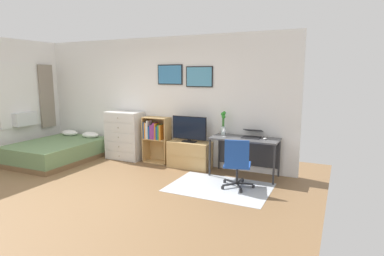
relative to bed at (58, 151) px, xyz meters
name	(u,v)px	position (x,y,z in m)	size (l,w,h in m)	color
ground_plane	(79,195)	(2.00, -1.39, -0.22)	(7.20, 7.20, 0.00)	brown
wall_back_with_posters	(158,100)	(2.01, 1.04, 1.14)	(6.12, 0.09, 2.70)	white
area_rug	(220,187)	(3.91, -0.08, -0.21)	(1.70, 1.20, 0.01)	#B2B7BC
bed	(58,151)	(0.00, 0.00, 0.00)	(1.53, 1.99, 0.56)	brown
dresser	(125,135)	(1.29, 0.76, 0.32)	(0.84, 0.46, 1.08)	silver
bookshelf	(156,136)	(2.08, 0.82, 0.38)	(0.58, 0.30, 1.00)	tan
tv_stand	(190,155)	(2.93, 0.78, 0.05)	(0.89, 0.41, 0.54)	tan
television	(189,129)	(2.93, 0.76, 0.59)	(0.76, 0.16, 0.53)	black
desk	(246,144)	(4.11, 0.77, 0.38)	(1.26, 0.56, 0.74)	#4C4C4F
office_chair	(237,163)	(4.19, -0.02, 0.24)	(0.58, 0.57, 0.86)	#232326
laptop	(252,134)	(4.22, 0.82, 0.58)	(0.36, 0.39, 0.15)	#333338
computer_mouse	(265,139)	(4.49, 0.70, 0.54)	(0.06, 0.10, 0.03)	silver
bamboo_vase	(223,122)	(3.62, 0.86, 0.77)	(0.10, 0.10, 0.46)	silver
wine_glass	(224,130)	(3.73, 0.63, 0.66)	(0.07, 0.07, 0.18)	silver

